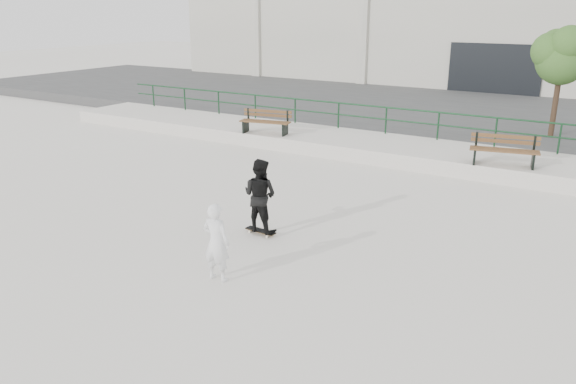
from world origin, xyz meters
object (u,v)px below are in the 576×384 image
Objects in this scene: bench_right at (504,150)px; standing_skater at (260,195)px; tree at (564,54)px; skateboard at (261,231)px; bench_left at (266,122)px; seated_skater at (216,242)px.

standing_skater is at bearing -129.68° from bench_right.
tree is 13.72m from skateboard.
standing_skater reaches higher than skateboard.
standing_skater is (4.78, -7.39, 0.02)m from bench_left.
bench_right is 10.29m from seated_skater.
tree is 15.59m from seated_skater.
bench_left is at bearing -57.51° from standing_skater.
bench_right is 0.52× the size of tree.
skateboard is 0.88m from standing_skater.
bench_left is 8.84m from skateboard.
skateboard is at bearing -69.12° from bench_left.
skateboard is at bearing -129.68° from bench_right.
tree is (0.70, 5.08, 2.54)m from bench_right.
standing_skater is 2.44m from seated_skater.
seated_skater is at bearing -71.71° from skateboard.
tree is 5.05× the size of skateboard.
bench_right is 2.60× the size of skateboard.
bench_left is 8.66m from bench_right.
standing_skater is (-4.58, -12.47, -2.54)m from tree.
seated_skater is (-3.29, -9.75, -0.17)m from bench_right.
tree is at bearing -109.87° from seated_skater.
tree is 2.32× the size of standing_skater.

